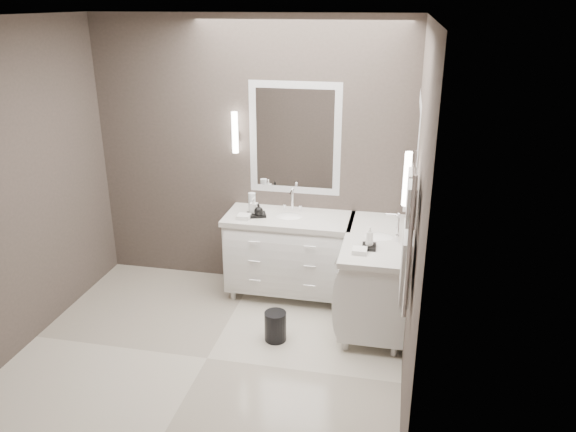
% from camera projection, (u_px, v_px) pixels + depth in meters
% --- Properties ---
extents(floor, '(3.20, 3.00, 0.01)m').
position_uv_depth(floor, '(207.00, 359.00, 4.70)').
color(floor, beige).
rests_on(floor, ground).
extents(ceiling, '(3.20, 3.00, 0.01)m').
position_uv_depth(ceiling, '(186.00, 16.00, 3.72)').
color(ceiling, white).
rests_on(ceiling, wall_back).
extents(wall_back, '(3.20, 0.01, 2.70)m').
position_uv_depth(wall_back, '(251.00, 156.00, 5.58)').
color(wall_back, '#473E39').
rests_on(wall_back, floor).
extents(wall_front, '(3.20, 0.01, 2.70)m').
position_uv_depth(wall_front, '(94.00, 308.00, 2.84)').
color(wall_front, '#473E39').
rests_on(wall_front, floor).
extents(wall_left, '(0.01, 3.00, 2.70)m').
position_uv_depth(wall_left, '(9.00, 193.00, 4.51)').
color(wall_left, '#473E39').
rests_on(wall_left, floor).
extents(wall_right, '(0.01, 3.00, 2.70)m').
position_uv_depth(wall_right, '(416.00, 223.00, 3.91)').
color(wall_right, '#473E39').
rests_on(wall_right, floor).
extents(vanity_back, '(1.24, 0.59, 0.97)m').
position_uv_depth(vanity_back, '(289.00, 250.00, 5.55)').
color(vanity_back, white).
rests_on(vanity_back, floor).
extents(vanity_right, '(0.59, 1.24, 0.97)m').
position_uv_depth(vanity_right, '(376.00, 273.00, 5.09)').
color(vanity_right, white).
rests_on(vanity_right, floor).
extents(mirror_back, '(0.90, 0.02, 1.10)m').
position_uv_depth(mirror_back, '(295.00, 139.00, 5.41)').
color(mirror_back, white).
rests_on(mirror_back, wall_back).
extents(mirror_right, '(0.02, 0.90, 1.10)m').
position_uv_depth(mirror_right, '(415.00, 165.00, 4.57)').
color(mirror_right, white).
rests_on(mirror_right, wall_right).
extents(sconce_back, '(0.06, 0.06, 0.40)m').
position_uv_depth(sconce_back, '(235.00, 133.00, 5.45)').
color(sconce_back, white).
rests_on(sconce_back, wall_back).
extents(sconce_right, '(0.06, 0.06, 0.40)m').
position_uv_depth(sconce_right, '(407.00, 180.00, 4.03)').
color(sconce_right, white).
rests_on(sconce_right, wall_right).
extents(towel_bar_corner, '(0.03, 0.22, 0.30)m').
position_uv_depth(towel_bar_corner, '(406.00, 193.00, 5.24)').
color(towel_bar_corner, white).
rests_on(towel_bar_corner, wall_right).
extents(towel_ladder, '(0.06, 0.58, 0.90)m').
position_uv_depth(towel_ladder, '(408.00, 240.00, 3.54)').
color(towel_ladder, white).
rests_on(towel_ladder, wall_right).
extents(waste_bin, '(0.25, 0.25, 0.27)m').
position_uv_depth(waste_bin, '(275.00, 326.00, 4.91)').
color(waste_bin, black).
rests_on(waste_bin, floor).
extents(amenity_tray_back, '(0.21, 0.19, 0.03)m').
position_uv_depth(amenity_tray_back, '(256.00, 215.00, 5.42)').
color(amenity_tray_back, black).
rests_on(amenity_tray_back, vanity_back).
extents(amenity_tray_right, '(0.12, 0.16, 0.02)m').
position_uv_depth(amenity_tray_right, '(369.00, 247.00, 4.73)').
color(amenity_tray_right, black).
rests_on(amenity_tray_right, vanity_right).
extents(water_bottle, '(0.09, 0.09, 0.20)m').
position_uv_depth(water_bottle, '(252.00, 203.00, 5.48)').
color(water_bottle, silver).
rests_on(water_bottle, vanity_back).
extents(soap_bottle_a, '(0.08, 0.08, 0.15)m').
position_uv_depth(soap_bottle_a, '(254.00, 205.00, 5.41)').
color(soap_bottle_a, white).
rests_on(soap_bottle_a, amenity_tray_back).
extents(soap_bottle_b, '(0.11, 0.11, 0.11)m').
position_uv_depth(soap_bottle_b, '(259.00, 209.00, 5.36)').
color(soap_bottle_b, black).
rests_on(soap_bottle_b, amenity_tray_back).
extents(soap_bottle_c, '(0.08, 0.08, 0.17)m').
position_uv_depth(soap_bottle_c, '(370.00, 236.00, 4.69)').
color(soap_bottle_c, white).
rests_on(soap_bottle_c, amenity_tray_right).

